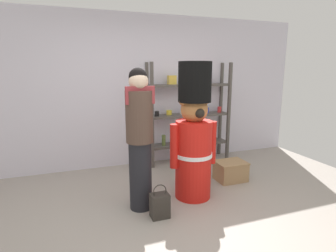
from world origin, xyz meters
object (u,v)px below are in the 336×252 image
at_px(display_crate, 231,171).
at_px(merchandise_shelf, 189,113).
at_px(person_shopper, 140,137).
at_px(teddy_bear_guard, 194,136).
at_px(shopping_bag, 160,205).

bearing_deg(display_crate, merchandise_shelf, 102.01).
bearing_deg(person_shopper, merchandise_shelf, 48.46).
bearing_deg(display_crate, teddy_bear_guard, -159.08).
bearing_deg(shopping_bag, person_shopper, 116.94).
bearing_deg(shopping_bag, teddy_bear_guard, 31.70).
bearing_deg(shopping_bag, merchandise_shelf, 56.94).
relative_size(teddy_bear_guard, person_shopper, 1.04).
distance_m(person_shopper, display_crate, 1.72).
bearing_deg(merchandise_shelf, person_shopper, -131.54).
relative_size(teddy_bear_guard, shopping_bag, 4.40).
height_order(shopping_bag, display_crate, shopping_bag).
distance_m(merchandise_shelf, teddy_bear_guard, 1.48).
xyz_separation_m(teddy_bear_guard, person_shopper, (-0.73, -0.07, 0.07)).
bearing_deg(teddy_bear_guard, display_crate, 20.92).
xyz_separation_m(merchandise_shelf, shopping_bag, (-1.13, -1.73, -0.75)).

